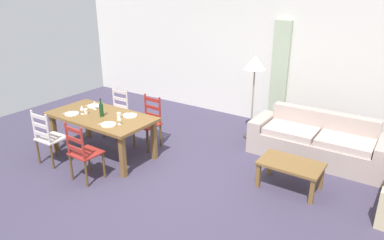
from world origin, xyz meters
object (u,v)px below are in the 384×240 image
dining_chair_near_left (49,138)px  coffee_table (291,167)px  dining_table (101,120)px  wine_glass_near_left (82,108)px  dining_chair_far_left (117,113)px  couch (318,143)px  wine_glass_near_right (119,118)px  dining_chair_far_right (149,122)px  dining_chair_near_right (83,152)px  wine_bottle (101,110)px  standing_lamp (255,68)px  wine_glass_far_left (95,104)px  coffee_cup_secondary (86,111)px  coffee_cup_primary (119,115)px

dining_chair_near_left → coffee_table: bearing=22.5°
dining_table → wine_glass_near_left: 0.39m
dining_chair_far_left → couch: 3.81m
dining_chair_far_left → wine_glass_near_left: dining_chair_far_left is taller
wine_glass_near_left → wine_glass_near_right: 0.89m
dining_chair_far_right → dining_chair_near_right: bearing=-90.2°
dining_chair_far_left → wine_bottle: wine_bottle is taller
dining_chair_far_right → standing_lamp: size_ratio=0.59×
coffee_table → dining_chair_far_right: bearing=-179.3°
wine_bottle → standing_lamp: (1.79, 2.19, 0.54)m
dining_chair_far_left → wine_glass_far_left: 0.74m
dining_chair_far_right → coffee_table: dining_chair_far_right is taller
coffee_cup_secondary → couch: 4.07m
dining_table → wine_glass_near_right: (0.58, -0.13, 0.20)m
dining_chair_near_right → dining_table: bearing=118.7°
coffee_cup_primary → standing_lamp: 2.64m
wine_bottle → couch: wine_bottle is taller
dining_table → wine_glass_far_left: bearing=154.5°
dining_chair_far_left → standing_lamp: bearing=31.7°
dining_table → dining_chair_near_left: dining_chair_near_left is taller
dining_chair_far_left → coffee_cup_secondary: (0.15, -0.86, 0.32)m
wine_glass_near_left → couch: 4.13m
wine_glass_near_right → couch: wine_glass_near_right is taller
dining_chair_far_left → coffee_table: 3.55m
dining_chair_far_right → couch: size_ratio=0.42×
dining_chair_far_right → wine_glass_near_left: size_ratio=5.96×
dining_table → coffee_table: size_ratio=2.11×
wine_glass_near_right → couch: (2.61, 2.11, -0.57)m
coffee_cup_secondary → wine_bottle: bearing=11.9°
dining_chair_far_right → standing_lamp: (1.41, 1.43, 0.93)m
dining_chair_near_left → standing_lamp: bearing=51.2°
dining_table → couch: couch is taller
dining_table → coffee_cup_primary: 0.38m
dining_chair_near_left → coffee_cup_secondary: bearing=71.3°
dining_chair_near_right → coffee_cup_primary: 0.93m
dining_chair_near_right → coffee_cup_secondary: dining_chair_near_right is taller
wine_glass_near_left → coffee_cup_primary: size_ratio=1.79×
wine_glass_far_left → coffee_table: 3.53m
coffee_table → couch: bearing=87.0°
wine_bottle → coffee_table: size_ratio=0.35×
dining_chair_far_right → coffee_cup_primary: bearing=-97.8°
wine_glass_far_left → coffee_cup_primary: size_ratio=1.79×
wine_glass_far_left → standing_lamp: standing_lamp is taller
wine_bottle → wine_glass_far_left: bearing=154.5°
dining_chair_near_left → standing_lamp: size_ratio=0.59×
dining_chair_far_right → wine_glass_near_left: (-0.74, -0.87, 0.38)m
dining_table → wine_glass_near_right: bearing=-13.0°
dining_chair_near_right → dining_chair_far_right: bearing=89.8°
wine_glass_far_left → coffee_table: wine_glass_far_left is taller
dining_chair_near_left → dining_table: bearing=56.6°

